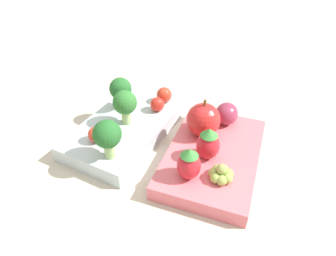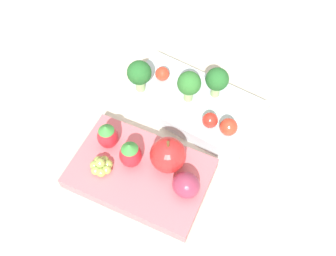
# 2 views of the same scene
# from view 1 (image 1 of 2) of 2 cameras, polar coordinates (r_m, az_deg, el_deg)

# --- Properties ---
(ground_plane) EXTENTS (4.00, 4.00, 0.00)m
(ground_plane) POSITION_cam_1_polar(r_m,az_deg,el_deg) (0.45, -0.70, -3.94)
(ground_plane) COLOR #BCB29E
(bento_box_savoury) EXTENTS (0.21, 0.12, 0.02)m
(bento_box_savoury) POSITION_cam_1_polar(r_m,az_deg,el_deg) (0.48, -7.62, 0.39)
(bento_box_savoury) COLOR silver
(bento_box_savoury) RESTS_ON ground_plane
(bento_box_fruit) EXTENTS (0.21, 0.15, 0.02)m
(bento_box_fruit) POSITION_cam_1_polar(r_m,az_deg,el_deg) (0.43, 8.57, -5.33)
(bento_box_fruit) COLOR #DB6670
(bento_box_fruit) RESTS_ON ground_plane
(broccoli_floret_0) EXTENTS (0.04, 0.04, 0.05)m
(broccoli_floret_0) POSITION_cam_1_polar(r_m,az_deg,el_deg) (0.48, -9.02, 7.20)
(broccoli_floret_0) COLOR #93B770
(broccoli_floret_0) RESTS_ON bento_box_savoury
(broccoli_floret_1) EXTENTS (0.04, 0.04, 0.06)m
(broccoli_floret_1) POSITION_cam_1_polar(r_m,az_deg,el_deg) (0.45, -8.33, 4.51)
(broccoli_floret_1) COLOR #93B770
(broccoli_floret_1) RESTS_ON bento_box_savoury
(broccoli_floret_2) EXTENTS (0.04, 0.04, 0.06)m
(broccoli_floret_2) POSITION_cam_1_polar(r_m,az_deg,el_deg) (0.39, -11.49, -1.39)
(broccoli_floret_2) COLOR #93B770
(broccoli_floret_2) RESTS_ON bento_box_savoury
(cherry_tomato_0) EXTENTS (0.03, 0.03, 0.03)m
(cherry_tomato_0) POSITION_cam_1_polar(r_m,az_deg,el_deg) (0.51, -0.74, 6.31)
(cherry_tomato_0) COLOR red
(cherry_tomato_0) RESTS_ON bento_box_savoury
(cherry_tomato_1) EXTENTS (0.02, 0.02, 0.02)m
(cherry_tomato_1) POSITION_cam_1_polar(r_m,az_deg,el_deg) (0.43, -13.56, -1.21)
(cherry_tomato_1) COLOR red
(cherry_tomato_1) RESTS_ON bento_box_savoury
(cherry_tomato_2) EXTENTS (0.02, 0.02, 0.02)m
(cherry_tomato_2) POSITION_cam_1_polar(r_m,az_deg,el_deg) (0.48, -2.05, 4.52)
(cherry_tomato_2) COLOR red
(cherry_tomato_2) RESTS_ON bento_box_savoury
(apple) EXTENTS (0.05, 0.05, 0.06)m
(apple) POSITION_cam_1_polar(r_m,az_deg,el_deg) (0.43, 6.75, 1.57)
(apple) COLOR red
(apple) RESTS_ON bento_box_fruit
(strawberry_0) EXTENTS (0.03, 0.03, 0.05)m
(strawberry_0) POSITION_cam_1_polar(r_m,az_deg,el_deg) (0.37, 4.01, -6.81)
(strawberry_0) COLOR red
(strawberry_0) RESTS_ON bento_box_fruit
(strawberry_1) EXTENTS (0.03, 0.03, 0.05)m
(strawberry_1) POSITION_cam_1_polar(r_m,az_deg,el_deg) (0.40, 7.65, -3.00)
(strawberry_1) COLOR red
(strawberry_1) RESTS_ON bento_box_fruit
(plum) EXTENTS (0.04, 0.03, 0.03)m
(plum) POSITION_cam_1_polar(r_m,az_deg,el_deg) (0.47, 11.09, 2.69)
(plum) COLOR #892D47
(plum) RESTS_ON bento_box_fruit
(grape_cluster) EXTENTS (0.03, 0.03, 0.02)m
(grape_cluster) POSITION_cam_1_polar(r_m,az_deg,el_deg) (0.38, 10.06, -8.63)
(grape_cluster) COLOR #8EA84C
(grape_cluster) RESTS_ON bento_box_fruit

